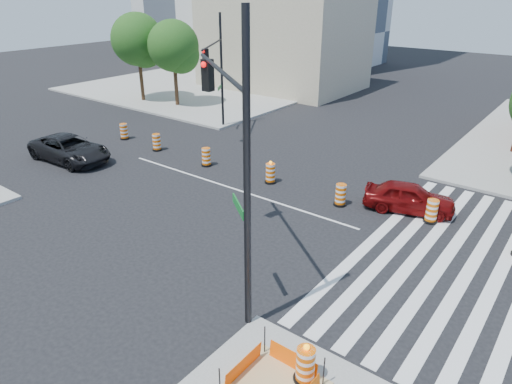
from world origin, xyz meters
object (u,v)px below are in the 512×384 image
(dark_suv, at_px, (70,149))
(signal_pole_se, at_px, (231,135))
(red_coupe, at_px, (409,197))
(signal_pole_nw, at_px, (217,64))

(dark_suv, distance_m, signal_pole_se, 16.36)
(dark_suv, relative_size, signal_pole_se, 0.60)
(red_coupe, distance_m, signal_pole_nw, 15.47)
(dark_suv, relative_size, signal_pole_nw, 0.70)
(signal_pole_nw, bearing_deg, dark_suv, -50.10)
(dark_suv, height_order, signal_pole_nw, signal_pole_nw)
(red_coupe, xyz_separation_m, dark_suv, (-17.69, -5.54, 0.06))
(signal_pole_se, height_order, signal_pole_nw, signal_pole_se)
(red_coupe, height_order, signal_pole_nw, signal_pole_nw)
(dark_suv, bearing_deg, red_coupe, -75.67)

